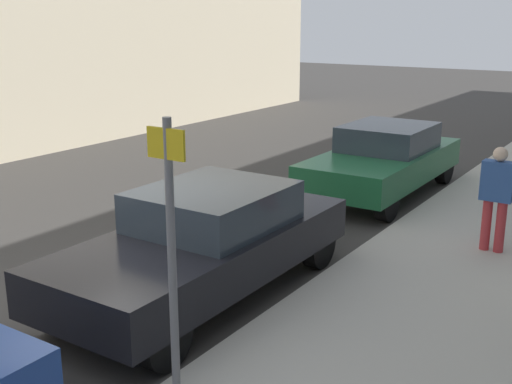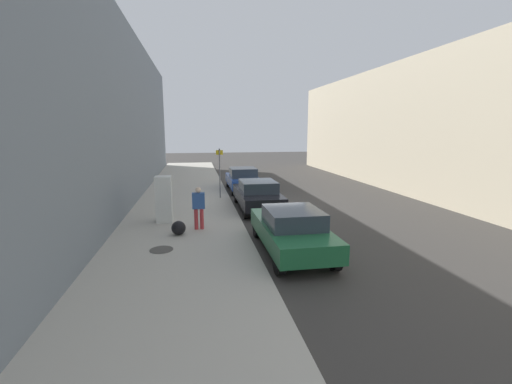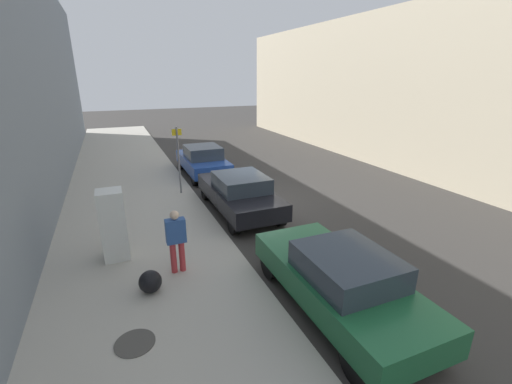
{
  "view_description": "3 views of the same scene",
  "coord_description": "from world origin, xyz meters",
  "px_view_note": "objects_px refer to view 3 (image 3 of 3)",
  "views": [
    {
      "loc": [
        -5.72,
        5.4,
        3.47
      ],
      "look_at": [
        -0.7,
        -2.22,
        0.98
      ],
      "focal_mm": 45.0,
      "sensor_mm": 36.0,
      "label": 1
    },
    {
      "loc": [
        -3.77,
        -16.24,
        3.73
      ],
      "look_at": [
        -1.16,
        -1.47,
        0.98
      ],
      "focal_mm": 24.0,
      "sensor_mm": 36.0,
      "label": 2
    },
    {
      "loc": [
        -4.78,
        -11.27,
        4.59
      ],
      "look_at": [
        -0.43,
        -0.94,
        0.74
      ],
      "focal_mm": 24.0,
      "sensor_mm": 36.0,
      "label": 3
    }
  ],
  "objects_px": {
    "street_sign_post": "(179,157)",
    "parked_hatchback_blue": "(203,160)",
    "trash_bag": "(150,282)",
    "parked_sedan_green": "(340,280)",
    "pedestrian_walking_far": "(176,238)",
    "discarded_refrigerator": "(113,225)",
    "parked_sedan_dark": "(239,192)"
  },
  "relations": [
    {
      "from": "parked_sedan_green",
      "to": "discarded_refrigerator",
      "type": "bearing_deg",
      "value": 136.96
    },
    {
      "from": "street_sign_post",
      "to": "pedestrian_walking_far",
      "type": "distance_m",
      "value": 5.9
    },
    {
      "from": "discarded_refrigerator",
      "to": "parked_hatchback_blue",
      "type": "relative_size",
      "value": 0.44
    },
    {
      "from": "discarded_refrigerator",
      "to": "pedestrian_walking_far",
      "type": "relative_size",
      "value": 1.16
    },
    {
      "from": "discarded_refrigerator",
      "to": "parked_sedan_dark",
      "type": "relative_size",
      "value": 0.4
    },
    {
      "from": "trash_bag",
      "to": "parked_hatchback_blue",
      "type": "bearing_deg",
      "value": 68.8
    },
    {
      "from": "street_sign_post",
      "to": "parked_sedan_dark",
      "type": "relative_size",
      "value": 0.58
    },
    {
      "from": "parked_sedan_dark",
      "to": "pedestrian_walking_far",
      "type": "bearing_deg",
      "value": -130.07
    },
    {
      "from": "street_sign_post",
      "to": "parked_hatchback_blue",
      "type": "bearing_deg",
      "value": 58.96
    },
    {
      "from": "parked_sedan_dark",
      "to": "parked_hatchback_blue",
      "type": "bearing_deg",
      "value": 90.0
    },
    {
      "from": "pedestrian_walking_far",
      "to": "parked_hatchback_blue",
      "type": "height_order",
      "value": "pedestrian_walking_far"
    },
    {
      "from": "pedestrian_walking_far",
      "to": "parked_sedan_dark",
      "type": "relative_size",
      "value": 0.35
    },
    {
      "from": "street_sign_post",
      "to": "parked_sedan_green",
      "type": "bearing_deg",
      "value": -79.22
    },
    {
      "from": "trash_bag",
      "to": "parked_sedan_green",
      "type": "relative_size",
      "value": 0.11
    },
    {
      "from": "parked_sedan_green",
      "to": "parked_sedan_dark",
      "type": "height_order",
      "value": "parked_sedan_green"
    },
    {
      "from": "parked_sedan_dark",
      "to": "parked_hatchback_blue",
      "type": "height_order",
      "value": "parked_hatchback_blue"
    },
    {
      "from": "trash_bag",
      "to": "pedestrian_walking_far",
      "type": "bearing_deg",
      "value": 39.64
    },
    {
      "from": "parked_sedan_dark",
      "to": "street_sign_post",
      "type": "bearing_deg",
      "value": 122.68
    },
    {
      "from": "trash_bag",
      "to": "parked_sedan_green",
      "type": "bearing_deg",
      "value": -29.39
    },
    {
      "from": "parked_hatchback_blue",
      "to": "pedestrian_walking_far",
      "type": "bearing_deg",
      "value": -108.28
    },
    {
      "from": "street_sign_post",
      "to": "parked_sedan_green",
      "type": "distance_m",
      "value": 8.49
    },
    {
      "from": "discarded_refrigerator",
      "to": "parked_hatchback_blue",
      "type": "xyz_separation_m",
      "value": [
        4.09,
        7.09,
        -0.31
      ]
    },
    {
      "from": "pedestrian_walking_far",
      "to": "parked_sedan_green",
      "type": "distance_m",
      "value": 3.77
    },
    {
      "from": "parked_sedan_green",
      "to": "street_sign_post",
      "type": "bearing_deg",
      "value": 100.78
    },
    {
      "from": "parked_sedan_green",
      "to": "trash_bag",
      "type": "bearing_deg",
      "value": 150.61
    },
    {
      "from": "discarded_refrigerator",
      "to": "trash_bag",
      "type": "xyz_separation_m",
      "value": [
        0.62,
        -1.87,
        -0.66
      ]
    },
    {
      "from": "trash_bag",
      "to": "street_sign_post",
      "type": "bearing_deg",
      "value": 73.34
    },
    {
      "from": "discarded_refrigerator",
      "to": "parked_sedan_green",
      "type": "bearing_deg",
      "value": -43.04
    },
    {
      "from": "discarded_refrigerator",
      "to": "parked_hatchback_blue",
      "type": "height_order",
      "value": "discarded_refrigerator"
    },
    {
      "from": "pedestrian_walking_far",
      "to": "parked_sedan_dark",
      "type": "bearing_deg",
      "value": 166.71
    },
    {
      "from": "trash_bag",
      "to": "discarded_refrigerator",
      "type": "bearing_deg",
      "value": 108.34
    },
    {
      "from": "discarded_refrigerator",
      "to": "trash_bag",
      "type": "relative_size",
      "value": 3.69
    }
  ]
}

